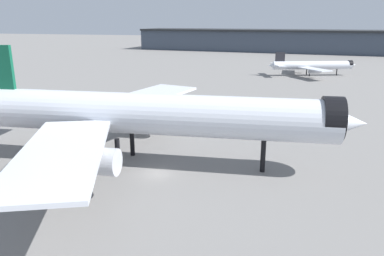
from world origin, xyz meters
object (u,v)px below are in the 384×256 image
airliner_near_gate (139,114)px  baggage_tug_wing (102,106)px  airliner_far_taxiway (312,65)px  baggage_cart_trailing (184,104)px

airliner_near_gate → baggage_tug_wing: airliner_near_gate is taller
airliner_far_taxiway → baggage_cart_trailing: size_ratio=11.67×
airliner_near_gate → baggage_tug_wing: 37.32m
baggage_cart_trailing → airliner_far_taxiway: bearing=-155.2°
baggage_tug_wing → airliner_far_taxiway: bearing=-4.5°
airliner_far_taxiway → baggage_tug_wing: airliner_far_taxiway is taller
baggage_tug_wing → baggage_cart_trailing: bearing=-37.2°
airliner_near_gate → airliner_far_taxiway: size_ratio=1.87×
airliner_far_taxiway → baggage_cart_trailing: bearing=-134.4°
airliner_far_taxiway → airliner_near_gate: bearing=-123.6°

